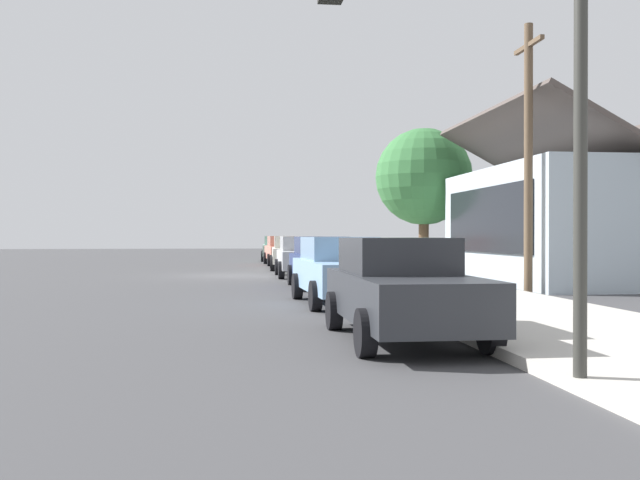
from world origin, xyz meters
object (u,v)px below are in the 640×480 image
Objects in this scene: car_coral at (283,250)px; utility_pole_wooden at (528,153)px; shade_tree at (424,177)px; car_ivory at (291,252)px; fire_hydrant_red at (319,259)px; traffic_light_main at (481,52)px; car_skyblue at (341,269)px; car_navy at (322,261)px; car_silver at (302,256)px; car_charcoal at (402,288)px; car_seafoam at (277,248)px.

utility_pole_wooden is at bearing 13.30° from car_coral.
shade_tree is at bearing 29.07° from car_coral.
car_coral is 0.78× the size of shade_tree.
car_ivory is at bearing -1.40° from car_coral.
shade_tree is 6.80m from fire_hydrant_red.
traffic_light_main is at bearing -25.07° from utility_pole_wooden.
car_skyblue is 0.78× the size of shade_tree.
car_navy is 0.58× the size of utility_pole_wooden.
car_navy is 5.41m from car_skyblue.
utility_pole_wooden is 16.23m from fire_hydrant_red.
car_coral and car_silver have the same top height.
utility_pole_wooden is (11.34, -0.09, -0.23)m from shade_tree.
shade_tree reaches higher than car_charcoal.
car_navy is at bearing -6.46° from fire_hydrant_red.
fire_hydrant_red is (-12.13, 1.37, -0.32)m from car_navy.
car_navy is 0.69× the size of shade_tree.
utility_pole_wooden is (26.82, 5.34, 3.11)m from car_seafoam.
car_coral is 11.30m from shade_tree.
car_skyblue is at bearing -68.68° from utility_pole_wooden.
car_seafoam and car_charcoal have the same top height.
car_seafoam and car_navy have the same top height.
traffic_light_main is at bearing -13.79° from shade_tree.
car_coral is 1.14× the size of car_navy.
car_seafoam is 6.16m from car_coral.
car_charcoal reaches higher than fire_hydrant_red.
utility_pole_wooden is at bearing 145.49° from car_charcoal.
utility_pole_wooden is at bearing -0.47° from shade_tree.
car_ivory is at bearing -179.69° from car_silver.
fire_hydrant_red is at bearing 13.04° from car_coral.
car_coral is at bearing 177.07° from car_skyblue.
car_ivory is at bearing -125.39° from shade_tree.
car_charcoal is 10.37m from utility_pole_wooden.
car_skyblue is at bearing 180.00° from car_charcoal.
fire_hydrant_red is at bearing 172.49° from car_skyblue.
car_skyblue is (17.40, -0.22, -0.00)m from car_ivory.
fire_hydrant_red is (-15.35, -4.00, -3.43)m from utility_pole_wooden.
shade_tree is (9.32, 5.44, 3.34)m from car_coral.
car_ivory is 0.65× the size of utility_pole_wooden.
shade_tree reaches higher than car_coral.
traffic_light_main is (27.32, -0.29, 2.67)m from car_ivory.
car_skyblue is 6.90× the size of fire_hydrant_red.
shade_tree is at bearing 57.27° from car_ivory.
car_coral is 28.85m from car_charcoal.
car_skyblue reaches higher than fire_hydrant_red.
car_skyblue is (5.40, -0.22, 0.00)m from car_navy.
shade_tree is (-8.12, 5.47, 3.34)m from car_navy.
car_navy is 7.00m from utility_pole_wooden.
car_seafoam is 6.54× the size of fire_hydrant_red.
car_silver is at bearing 176.83° from car_skyblue.
car_silver is 1.05× the size of car_navy.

